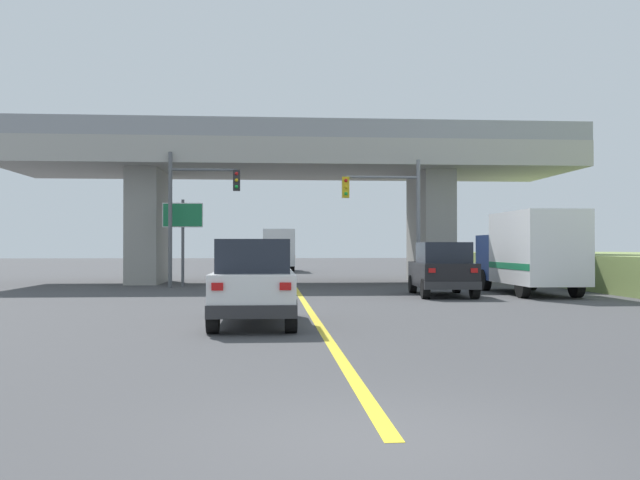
{
  "coord_description": "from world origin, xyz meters",
  "views": [
    {
      "loc": [
        -1.18,
        -6.44,
        1.84
      ],
      "look_at": [
        0.73,
        19.31,
        2.11
      ],
      "focal_mm": 38.84,
      "sensor_mm": 36.0,
      "label": 1
    }
  ],
  "objects_px": {
    "highway_sign": "(183,222)",
    "traffic_signal_farside": "(193,202)",
    "semi_truck_distant": "(278,250)",
    "suv_lead": "(254,282)",
    "traffic_signal_nearside": "(393,207)",
    "box_truck": "(531,252)",
    "suv_crossing": "(442,269)"
  },
  "relations": [
    {
      "from": "suv_crossing",
      "to": "traffic_signal_farside",
      "type": "xyz_separation_m",
      "value": [
        -9.99,
        6.22,
        2.87
      ]
    },
    {
      "from": "traffic_signal_nearside",
      "to": "traffic_signal_farside",
      "type": "xyz_separation_m",
      "value": [
        -9.13,
        0.6,
        0.19
      ]
    },
    {
      "from": "traffic_signal_nearside",
      "to": "traffic_signal_farside",
      "type": "height_order",
      "value": "traffic_signal_farside"
    },
    {
      "from": "suv_crossing",
      "to": "traffic_signal_nearside",
      "type": "distance_m",
      "value": 6.29
    },
    {
      "from": "traffic_signal_nearside",
      "to": "semi_truck_distant",
      "type": "distance_m",
      "value": 22.2
    },
    {
      "from": "semi_truck_distant",
      "to": "traffic_signal_nearside",
      "type": "bearing_deg",
      "value": -77.11
    },
    {
      "from": "box_truck",
      "to": "suv_lead",
      "type": "bearing_deg",
      "value": -137.39
    },
    {
      "from": "box_truck",
      "to": "semi_truck_distant",
      "type": "relative_size",
      "value": 0.96
    },
    {
      "from": "highway_sign",
      "to": "semi_truck_distant",
      "type": "distance_m",
      "value": 20.77
    },
    {
      "from": "traffic_signal_farside",
      "to": "semi_truck_distant",
      "type": "xyz_separation_m",
      "value": [
        4.2,
        20.95,
        -2.23
      ]
    },
    {
      "from": "semi_truck_distant",
      "to": "suv_lead",
      "type": "bearing_deg",
      "value": -91.72
    },
    {
      "from": "suv_crossing",
      "to": "traffic_signal_nearside",
      "type": "height_order",
      "value": "traffic_signal_nearside"
    },
    {
      "from": "traffic_signal_nearside",
      "to": "box_truck",
      "type": "bearing_deg",
      "value": -48.64
    },
    {
      "from": "traffic_signal_farside",
      "to": "highway_sign",
      "type": "xyz_separation_m",
      "value": [
        -0.55,
        0.78,
        -0.87
      ]
    },
    {
      "from": "semi_truck_distant",
      "to": "traffic_signal_farside",
      "type": "bearing_deg",
      "value": -101.33
    },
    {
      "from": "suv_lead",
      "to": "box_truck",
      "type": "xyz_separation_m",
      "value": [
        10.51,
        9.67,
        0.64
      ]
    },
    {
      "from": "suv_lead",
      "to": "traffic_signal_farside",
      "type": "xyz_separation_m",
      "value": [
        -3.11,
        15.36,
        2.87
      ]
    },
    {
      "from": "box_truck",
      "to": "highway_sign",
      "type": "distance_m",
      "value": 15.63
    },
    {
      "from": "suv_crossing",
      "to": "traffic_signal_nearside",
      "type": "relative_size",
      "value": 0.76
    },
    {
      "from": "suv_lead",
      "to": "semi_truck_distant",
      "type": "xyz_separation_m",
      "value": [
        1.09,
        36.31,
        0.64
      ]
    },
    {
      "from": "box_truck",
      "to": "traffic_signal_nearside",
      "type": "bearing_deg",
      "value": 131.36
    },
    {
      "from": "suv_lead",
      "to": "traffic_signal_nearside",
      "type": "height_order",
      "value": "traffic_signal_nearside"
    },
    {
      "from": "box_truck",
      "to": "highway_sign",
      "type": "relative_size",
      "value": 1.59
    },
    {
      "from": "suv_lead",
      "to": "semi_truck_distant",
      "type": "relative_size",
      "value": 0.69
    },
    {
      "from": "traffic_signal_nearside",
      "to": "semi_truck_distant",
      "type": "xyz_separation_m",
      "value": [
        -4.93,
        21.55,
        -2.05
      ]
    },
    {
      "from": "box_truck",
      "to": "traffic_signal_farside",
      "type": "distance_m",
      "value": 14.93
    },
    {
      "from": "highway_sign",
      "to": "traffic_signal_farside",
      "type": "bearing_deg",
      "value": -54.74
    },
    {
      "from": "suv_lead",
      "to": "semi_truck_distant",
      "type": "bearing_deg",
      "value": 88.28
    },
    {
      "from": "box_truck",
      "to": "traffic_signal_farside",
      "type": "xyz_separation_m",
      "value": [
        -13.62,
        5.7,
        2.23
      ]
    },
    {
      "from": "box_truck",
      "to": "semi_truck_distant",
      "type": "height_order",
      "value": "box_truck"
    },
    {
      "from": "traffic_signal_farside",
      "to": "suv_crossing",
      "type": "bearing_deg",
      "value": -31.9
    },
    {
      "from": "suv_lead",
      "to": "traffic_signal_nearside",
      "type": "xyz_separation_m",
      "value": [
        6.02,
        14.76,
        2.68
      ]
    }
  ]
}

